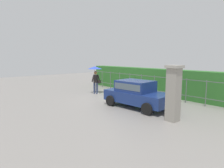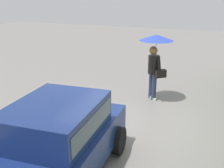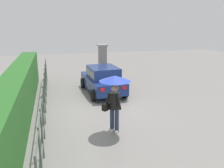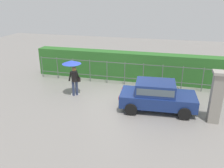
{
  "view_description": "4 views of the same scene",
  "coord_description": "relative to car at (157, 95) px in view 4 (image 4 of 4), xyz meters",
  "views": [
    {
      "loc": [
        9.45,
        -8.23,
        2.75
      ],
      "look_at": [
        0.07,
        -0.12,
        1.02
      ],
      "focal_mm": 30.87,
      "sensor_mm": 36.0,
      "label": 1
    },
    {
      "loc": [
        6.17,
        2.26,
        3.35
      ],
      "look_at": [
        0.07,
        -0.22,
        1.16
      ],
      "focal_mm": 45.11,
      "sensor_mm": 36.0,
      "label": 2
    },
    {
      "loc": [
        -9.53,
        2.26,
        3.76
      ],
      "look_at": [
        0.12,
        -0.29,
        1.1
      ],
      "focal_mm": 36.93,
      "sensor_mm": 36.0,
      "label": 3
    },
    {
      "loc": [
        2.91,
        -11.15,
        5.46
      ],
      "look_at": [
        0.05,
        -0.12,
        1.05
      ],
      "focal_mm": 37.13,
      "sensor_mm": 36.0,
      "label": 4
    }
  ],
  "objects": [
    {
      "name": "ground_plane",
      "position": [
        -2.43,
        0.37,
        -0.8
      ],
      "size": [
        40.0,
        40.0,
        0.0
      ],
      "primitive_type": "plane",
      "color": "gray"
    },
    {
      "name": "car",
      "position": [
        0.0,
        0.0,
        0.0
      ],
      "size": [
        3.83,
        2.07,
        1.48
      ],
      "rotation": [
        0.0,
        0.0,
        0.07
      ],
      "color": "navy",
      "rests_on": "ground"
    },
    {
      "name": "pedestrian",
      "position": [
        -4.73,
        0.64,
        0.75
      ],
      "size": [
        1.06,
        1.06,
        2.07
      ],
      "rotation": [
        0.0,
        0.0,
        2.29
      ],
      "color": "#2D3856",
      "rests_on": "ground"
    },
    {
      "name": "gate_pillar",
      "position": [
        2.62,
        -0.58,
        0.44
      ],
      "size": [
        0.6,
        0.6,
        2.42
      ],
      "color": "gray",
      "rests_on": "ground"
    },
    {
      "name": "fence_section",
      "position": [
        -2.25,
        3.03,
        0.02
      ],
      "size": [
        11.84,
        0.05,
        1.5
      ],
      "color": "#59605B",
      "rests_on": "ground"
    },
    {
      "name": "hedge_row",
      "position": [
        -2.25,
        4.02,
        0.15
      ],
      "size": [
        12.79,
        0.9,
        1.9
      ],
      "primitive_type": "cube",
      "color": "#2D6B28",
      "rests_on": "ground"
    }
  ]
}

